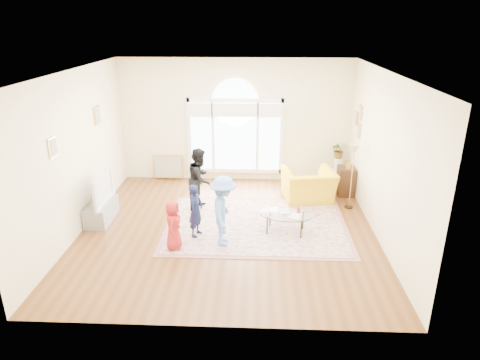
{
  "coord_description": "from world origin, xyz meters",
  "views": [
    {
      "loc": [
        0.6,
        -7.92,
        4.11
      ],
      "look_at": [
        0.24,
        0.3,
        0.99
      ],
      "focal_mm": 32.0,
      "sensor_mm": 36.0,
      "label": 1
    }
  ],
  "objects_px": {
    "coffee_table": "(286,215)",
    "armchair": "(309,185)",
    "area_rug": "(256,225)",
    "television": "(99,189)",
    "tv_console": "(101,212)"
  },
  "relations": [
    {
      "from": "coffee_table",
      "to": "armchair",
      "type": "xyz_separation_m",
      "value": [
        0.64,
        1.69,
        -0.02
      ]
    },
    {
      "from": "television",
      "to": "coffee_table",
      "type": "xyz_separation_m",
      "value": [
        3.92,
        -0.38,
        -0.34
      ]
    },
    {
      "from": "area_rug",
      "to": "armchair",
      "type": "distance_m",
      "value": 1.89
    },
    {
      "from": "coffee_table",
      "to": "armchair",
      "type": "relative_size",
      "value": 1.01
    },
    {
      "from": "coffee_table",
      "to": "armchair",
      "type": "height_order",
      "value": "armchair"
    },
    {
      "from": "area_rug",
      "to": "tv_console",
      "type": "distance_m",
      "value": 3.35
    },
    {
      "from": "coffee_table",
      "to": "tv_console",
      "type": "bearing_deg",
      "value": -175.21
    },
    {
      "from": "area_rug",
      "to": "coffee_table",
      "type": "xyz_separation_m",
      "value": [
        0.59,
        -0.31,
        0.39
      ]
    },
    {
      "from": "area_rug",
      "to": "television",
      "type": "relative_size",
      "value": 3.19
    },
    {
      "from": "television",
      "to": "armchair",
      "type": "bearing_deg",
      "value": 16.0
    },
    {
      "from": "tv_console",
      "to": "area_rug",
      "type": "bearing_deg",
      "value": -1.29
    },
    {
      "from": "coffee_table",
      "to": "armchair",
      "type": "distance_m",
      "value": 1.81
    },
    {
      "from": "area_rug",
      "to": "tv_console",
      "type": "bearing_deg",
      "value": 178.71
    },
    {
      "from": "tv_console",
      "to": "armchair",
      "type": "xyz_separation_m",
      "value": [
        4.57,
        1.31,
        0.17
      ]
    },
    {
      "from": "television",
      "to": "coffee_table",
      "type": "height_order",
      "value": "television"
    }
  ]
}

